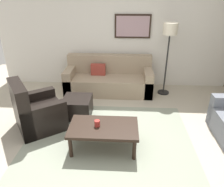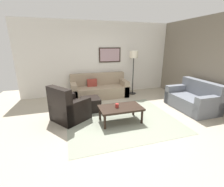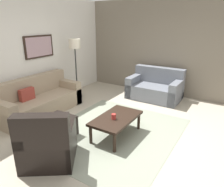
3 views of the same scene
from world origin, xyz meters
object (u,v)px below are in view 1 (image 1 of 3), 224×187
framed_artwork (133,26)px  lamp_standing (170,36)px  couch_main (109,79)px  armchair_leather (36,114)px  coffee_table (104,129)px  cup (97,123)px  ottoman (78,107)px

framed_artwork → lamp_standing: bearing=-30.7°
couch_main → framed_artwork: size_ratio=2.41×
framed_artwork → armchair_leather: bearing=-129.8°
lamp_standing → couch_main: bearing=176.3°
couch_main → coffee_table: (0.07, -2.24, 0.06)m
armchair_leather → lamp_standing: bearing=32.5°
lamp_standing → framed_artwork: size_ratio=1.94×
framed_artwork → cup: bearing=-102.6°
coffee_table → framed_artwork: (0.49, 2.64, 1.19)m
coffee_table → cup: cup is taller
couch_main → coffee_table: size_ratio=1.93×
armchair_leather → ottoman: 0.83m
coffee_table → armchair_leather: bearing=159.6°
ottoman → lamp_standing: size_ratio=0.33×
lamp_standing → ottoman: bearing=-148.4°
framed_artwork → ottoman: bearing=-123.6°
couch_main → armchair_leather: size_ratio=1.91×
ottoman → cup: size_ratio=5.44×
lamp_standing → framed_artwork: (-0.82, 0.49, 0.14)m
lamp_standing → armchair_leather: bearing=-147.5°
cup → lamp_standing: lamp_standing is taller
couch_main → ottoman: couch_main is taller
armchair_leather → cup: 1.31m
armchair_leather → framed_artwork: bearing=50.2°
ottoman → coffee_table: (0.63, -0.96, 0.16)m
coffee_table → couch_main: bearing=91.8°
armchair_leather → lamp_standing: (2.61, 1.67, 1.10)m
cup → lamp_standing: 2.74m
coffee_table → lamp_standing: bearing=58.7°
coffee_table → lamp_standing: size_ratio=0.64×
couch_main → ottoman: 1.40m
armchair_leather → framed_artwork: (1.79, 2.15, 1.24)m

